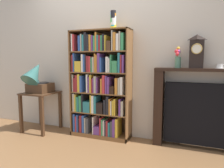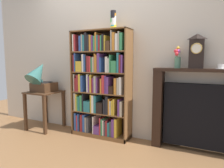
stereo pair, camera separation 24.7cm
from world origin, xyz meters
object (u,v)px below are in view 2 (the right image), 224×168
Objects in this scene: fireplace_mantel at (197,111)px; flower_vase at (177,58)px; gramophone at (41,78)px; teacup_with_saucer at (221,67)px; bookshelf at (100,86)px; mantel_clock at (197,51)px; side_table_left at (45,100)px; cup_stack at (113,20)px.

flower_vase reaches higher than fireplace_mantel.
fireplace_mantel is at bearing 3.57° from flower_vase.
flower_vase is at bearing 6.27° from gramophone.
gramophone is at bearing -174.92° from teacup_with_saucer.
bookshelf is 3.79× the size of mantel_clock.
side_table_left is at bearing -174.20° from bookshelf.
side_table_left is 2.74m from teacup_with_saucer.
side_table_left is (-1.04, -0.11, -0.30)m from bookshelf.
cup_stack is 1.55m from teacup_with_saucer.
fireplace_mantel is at bearing 175.86° from teacup_with_saucer.
fireplace_mantel is at bearing 4.24° from side_table_left.
bookshelf is 1.06m from gramophone.
teacup_with_saucer is (0.28, 0.00, -0.19)m from mantel_clock.
teacup_with_saucer is (0.24, -0.02, 0.58)m from fireplace_mantel.
flower_vase is at bearing 179.31° from mantel_clock.
flower_vase is at bearing 2.95° from bookshelf.
gramophone is 4.77× the size of teacup_with_saucer.
cup_stack is 2.20× the size of teacup_with_saucer.
teacup_with_saucer reaches higher than fireplace_mantel.
side_table_left is 0.58× the size of fireplace_mantel.
gramophone is at bearing -174.03° from fireplace_mantel.
teacup_with_saucer is (1.63, 0.06, 0.32)m from bookshelf.
bookshelf is 1.09m from side_table_left.
cup_stack is at bearing -178.26° from teacup_with_saucer.
cup_stack is at bearing 5.44° from side_table_left.
gramophone reaches higher than teacup_with_saucer.
side_table_left is at bearing -175.76° from fireplace_mantel.
cup_stack is at bearing 3.77° from bookshelf.
cup_stack is at bearing -177.94° from mantel_clock.
bookshelf is 1.21m from flower_vase.
gramophone is at bearing -170.18° from bookshelf.
mantel_clock reaches higher than gramophone.
cup_stack is at bearing -177.07° from fireplace_mantel.
fireplace_mantel is (1.39, 0.07, -0.26)m from bookshelf.
gramophone is (0.00, -0.07, 0.40)m from side_table_left.
cup_stack reaches higher than flower_vase.
cup_stack is at bearing 8.76° from gramophone.
cup_stack is (0.22, 0.01, 0.97)m from bookshelf.
bookshelf reaches higher than side_table_left.
flower_vase is (2.17, 0.16, 0.73)m from side_table_left.
mantel_clock is 0.24m from flower_vase.
bookshelf is 13.72× the size of teacup_with_saucer.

